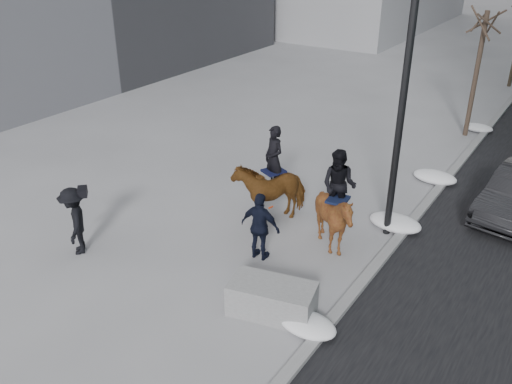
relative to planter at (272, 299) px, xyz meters
The scene contains 10 objects.
ground 2.04m from the planter, 153.33° to the left, with size 120.00×120.00×0.00m, color gray.
curb 10.97m from the planter, 83.68° to the left, with size 0.25×90.00×0.12m, color gray.
planter is the anchor object (origin of this frame).
tree_near 13.47m from the planter, 87.38° to the left, with size 1.20×1.20×5.18m, color #392822, non-canonical shape.
mounted_left 4.24m from the planter, 122.48° to the left, with size 1.69×2.24×2.64m.
mounted_right 3.06m from the planter, 90.80° to the left, with size 1.56×1.72×2.65m.
feeder 2.19m from the planter, 129.74° to the left, with size 1.06×0.90×1.75m.
camera_crew 5.38m from the planter, behind, with size 1.27×1.25×1.75m.
lamppost 6.65m from the planter, 80.26° to the left, with size 0.25×2.35×9.09m.
snow_piles 6.37m from the planter, 81.81° to the left, with size 1.42×14.81×0.36m.
Camera 1 is at (6.57, -8.73, 7.45)m, focal length 38.00 mm.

